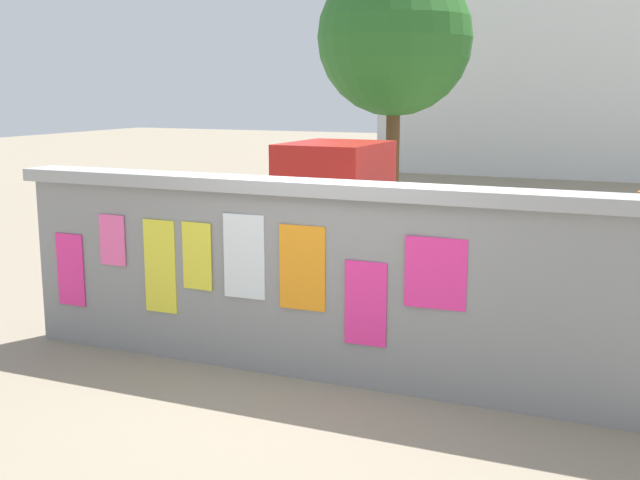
# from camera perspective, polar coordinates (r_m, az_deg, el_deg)

# --- Properties ---
(ground) EXTENTS (60.00, 60.00, 0.00)m
(ground) POSITION_cam_1_polar(r_m,az_deg,el_deg) (14.73, 13.07, 0.51)
(ground) COLOR gray
(poster_wall) EXTENTS (6.56, 0.42, 1.77)m
(poster_wall) POSITION_cam_1_polar(r_m,az_deg,el_deg) (6.99, 0.97, -2.83)
(poster_wall) COLOR gray
(poster_wall) RESTS_ON ground
(auto_rickshaw_truck) EXTENTS (3.63, 1.56, 1.85)m
(auto_rickshaw_truck) POSITION_cam_1_polar(r_m,az_deg,el_deg) (10.41, 6.09, 1.57)
(auto_rickshaw_truck) COLOR black
(auto_rickshaw_truck) RESTS_ON ground
(bicycle_near) EXTENTS (1.70, 0.45, 0.95)m
(bicycle_near) POSITION_cam_1_polar(r_m,az_deg,el_deg) (9.26, -10.71, -3.09)
(bicycle_near) COLOR black
(bicycle_near) RESTS_ON ground
(tree_roadside) EXTENTS (3.35, 3.35, 5.30)m
(tree_roadside) POSITION_cam_1_polar(r_m,az_deg,el_deg) (17.77, 5.35, 14.15)
(tree_roadside) COLOR brown
(tree_roadside) RESTS_ON ground
(building_background) EXTENTS (12.74, 5.48, 8.93)m
(building_background) POSITION_cam_1_polar(r_m,az_deg,el_deg) (26.22, 19.58, 14.40)
(building_background) COLOR white
(building_background) RESTS_ON ground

